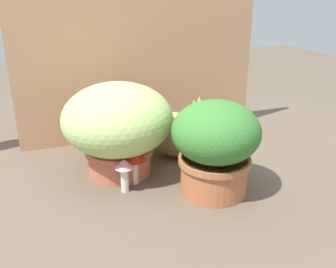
% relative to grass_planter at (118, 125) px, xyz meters
% --- Properties ---
extents(ground_plane, '(6.00, 6.00, 0.00)m').
position_rel_grass_planter_xyz_m(ground_plane, '(0.10, -0.12, -0.22)').
color(ground_plane, brown).
extents(cardboard_backdrop, '(1.28, 0.03, 0.76)m').
position_rel_grass_planter_xyz_m(cardboard_backdrop, '(0.22, 0.39, 0.15)').
color(cardboard_backdrop, tan).
rests_on(cardboard_backdrop, ground).
extents(grass_planter, '(0.47, 0.47, 0.40)m').
position_rel_grass_planter_xyz_m(grass_planter, '(0.00, 0.00, 0.00)').
color(grass_planter, '#C0604C').
rests_on(grass_planter, ground).
extents(leafy_planter, '(0.34, 0.34, 0.37)m').
position_rel_grass_planter_xyz_m(leafy_planter, '(0.31, -0.29, -0.02)').
color(leafy_planter, '#B3643E').
rests_on(leafy_planter, ground).
extents(cat, '(0.30, 0.35, 0.32)m').
position_rel_grass_planter_xyz_m(cat, '(0.30, 0.06, -0.10)').
color(cat, '#9B9063').
rests_on(cat, ground).
extents(mushroom_ornament_pink, '(0.08, 0.08, 0.14)m').
position_rel_grass_planter_xyz_m(mushroom_ornament_pink, '(-0.02, -0.17, -0.12)').
color(mushroom_ornament_pink, silver).
rests_on(mushroom_ornament_pink, ground).
extents(mushroom_ornament_red, '(0.11, 0.11, 0.16)m').
position_rel_grass_planter_xyz_m(mushroom_ornament_red, '(0.03, -0.11, -0.10)').
color(mushroom_ornament_red, silver).
rests_on(mushroom_ornament_red, ground).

